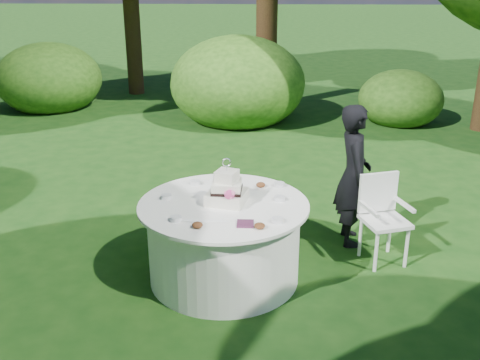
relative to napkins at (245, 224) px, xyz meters
name	(u,v)px	position (x,y,z in m)	size (l,w,h in m)	color
ground	(224,277)	(-0.21, 0.44, -0.78)	(80.00, 80.00, 0.00)	#133A0F
napkins	(245,224)	(0.00, 0.00, 0.00)	(0.14, 0.14, 0.02)	#4B203C
feather_plume	(204,221)	(-0.35, 0.05, 0.00)	(0.48, 0.07, 0.01)	white
guest	(353,175)	(1.08, 1.27, -0.03)	(0.55, 0.36, 1.50)	black
table	(224,241)	(-0.21, 0.44, -0.39)	(1.56, 1.56, 0.77)	white
cake	(227,191)	(-0.18, 0.47, 0.10)	(0.40, 0.40, 0.43)	beige
chair	(382,211)	(1.33, 0.89, -0.26)	(0.51, 0.51, 0.88)	silver
votives	(229,199)	(-0.17, 0.49, 0.01)	(1.15, 0.95, 0.04)	silver
petal_cups	(240,210)	(-0.05, 0.24, 0.02)	(0.60, 1.02, 0.05)	#562D16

